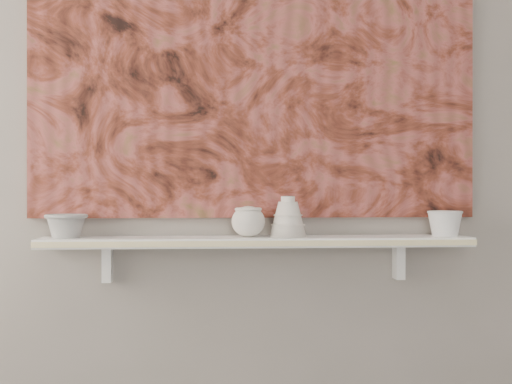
{
  "coord_description": "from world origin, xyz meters",
  "views": [
    {
      "loc": [
        -0.19,
        -0.81,
        1.08
      ],
      "look_at": [
        -0.0,
        1.49,
        1.08
      ],
      "focal_mm": 50.0,
      "sensor_mm": 36.0,
      "label": 1
    }
  ],
  "objects": [
    {
      "name": "cup_cream",
      "position": [
        -0.03,
        1.51,
        0.98
      ],
      "size": [
        0.14,
        0.14,
        0.1
      ],
      "primitive_type": null,
      "rotation": [
        0.0,
        0.0,
        -0.3
      ],
      "color": "silver",
      "rests_on": "shelf"
    },
    {
      "name": "bowl_grey",
      "position": [
        -0.61,
        1.51,
        0.97
      ],
      "size": [
        0.16,
        0.16,
        0.08
      ],
      "primitive_type": null,
      "rotation": [
        0.0,
        0.0,
        -0.22
      ],
      "color": "gray",
      "rests_on": "shelf"
    },
    {
      "name": "bell_vessel",
      "position": [
        0.1,
        1.51,
        1.0
      ],
      "size": [
        0.13,
        0.13,
        0.13
      ],
      "primitive_type": null,
      "rotation": [
        0.0,
        0.0,
        0.04
      ],
      "color": "silver",
      "rests_on": "shelf"
    },
    {
      "name": "bracket_right",
      "position": [
        0.49,
        1.57,
        0.84
      ],
      "size": [
        0.03,
        0.06,
        0.12
      ],
      "primitive_type": "cube",
      "color": "white",
      "rests_on": "wall_back"
    },
    {
      "name": "shelf",
      "position": [
        0.0,
        1.51,
        0.92
      ],
      "size": [
        1.4,
        0.18,
        0.03
      ],
      "primitive_type": "cube",
      "color": "white",
      "rests_on": "wall_back"
    },
    {
      "name": "bowl_white",
      "position": [
        0.63,
        1.51,
        0.97
      ],
      "size": [
        0.12,
        0.12,
        0.09
      ],
      "primitive_type": null,
      "rotation": [
        0.0,
        0.0,
        -0.05
      ],
      "color": "silver",
      "rests_on": "shelf"
    },
    {
      "name": "bracket_left",
      "position": [
        -0.49,
        1.57,
        0.84
      ],
      "size": [
        0.03,
        0.06,
        0.12
      ],
      "primitive_type": "cube",
      "color": "white",
      "rests_on": "wall_back"
    },
    {
      "name": "painting",
      "position": [
        0.0,
        1.59,
        1.54
      ],
      "size": [
        1.5,
        0.02,
        1.1
      ],
      "primitive_type": "cube",
      "color": "maroon",
      "rests_on": "wall_back"
    },
    {
      "name": "house_motif",
      "position": [
        0.45,
        1.57,
        1.23
      ],
      "size": [
        0.09,
        0.0,
        0.08
      ],
      "primitive_type": "cube",
      "color": "black",
      "rests_on": "painting"
    },
    {
      "name": "shelf_stripe",
      "position": [
        0.0,
        1.41,
        0.92
      ],
      "size": [
        1.4,
        0.01,
        0.02
      ],
      "primitive_type": "cube",
      "color": "beige",
      "rests_on": "shelf"
    },
    {
      "name": "wall_back",
      "position": [
        0.0,
        1.6,
        1.35
      ],
      "size": [
        3.6,
        0.0,
        3.6
      ],
      "primitive_type": "plane",
      "rotation": [
        1.57,
        0.0,
        0.0
      ],
      "color": "gray",
      "rests_on": "floor"
    }
  ]
}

